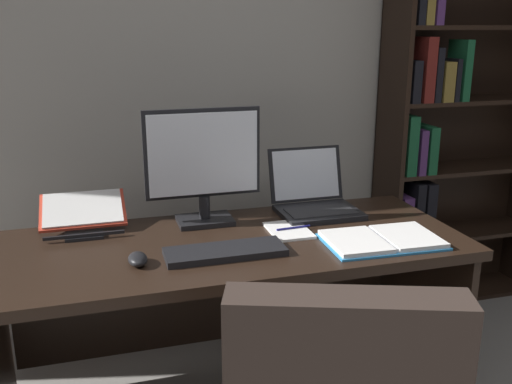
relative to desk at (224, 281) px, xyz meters
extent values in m
cube|color=#B2ADA3|center=(0.02, 0.82, 0.78)|extent=(5.04, 0.12, 2.65)
cube|color=black|center=(0.00, -0.08, 0.18)|extent=(1.77, 0.72, 0.04)
cube|color=black|center=(0.85, -0.08, -0.19)|extent=(0.03, 0.66, 0.70)
cube|color=black|center=(0.00, 0.25, -0.16)|extent=(1.65, 0.03, 0.49)
cube|color=black|center=(1.03, 0.60, 0.58)|extent=(0.02, 0.29, 2.25)
cube|color=black|center=(1.49, 0.73, 0.58)|extent=(0.94, 0.01, 2.25)
cube|color=black|center=(1.49, 0.60, -0.53)|extent=(0.89, 0.27, 0.02)
cube|color=olive|center=(1.09, 0.56, -0.37)|extent=(0.05, 0.19, 0.29)
cube|color=gold|center=(1.15, 0.55, -0.39)|extent=(0.03, 0.18, 0.25)
cube|color=gray|center=(1.19, 0.54, -0.37)|extent=(0.04, 0.16, 0.29)
cube|color=black|center=(1.49, 0.60, -0.16)|extent=(0.89, 0.27, 0.02)
cube|color=#512D66|center=(1.09, 0.56, -0.02)|extent=(0.06, 0.20, 0.25)
cube|color=black|center=(1.16, 0.57, 0.01)|extent=(0.05, 0.23, 0.32)
cube|color=black|center=(1.23, 0.56, 0.01)|extent=(0.06, 0.20, 0.31)
cube|color=black|center=(1.49, 0.60, 0.21)|extent=(0.89, 0.27, 0.02)
cube|color=#195633|center=(1.09, 0.56, 0.38)|extent=(0.05, 0.20, 0.31)
cube|color=#512D66|center=(1.16, 0.55, 0.34)|extent=(0.04, 0.18, 0.23)
cube|color=#195633|center=(1.21, 0.55, 0.35)|extent=(0.05, 0.18, 0.24)
cube|color=black|center=(1.49, 0.60, 0.58)|extent=(0.89, 0.27, 0.02)
cube|color=black|center=(1.09, 0.54, 0.70)|extent=(0.05, 0.16, 0.21)
cube|color=maroon|center=(1.16, 0.55, 0.75)|extent=(0.06, 0.19, 0.32)
cube|color=black|center=(1.21, 0.55, 0.73)|extent=(0.04, 0.17, 0.27)
cube|color=olive|center=(1.27, 0.56, 0.69)|extent=(0.06, 0.20, 0.20)
cube|color=black|center=(1.32, 0.57, 0.70)|extent=(0.03, 0.21, 0.21)
cube|color=#195633|center=(1.37, 0.54, 0.75)|extent=(0.04, 0.16, 0.30)
cube|color=black|center=(1.49, 0.60, 0.95)|extent=(0.89, 0.27, 0.02)
cube|color=olive|center=(1.13, 0.55, 1.06)|extent=(0.04, 0.17, 0.19)
cube|color=#512D66|center=(1.18, 0.54, 1.08)|extent=(0.04, 0.16, 0.23)
cube|color=black|center=(-0.04, 0.15, 0.21)|extent=(0.22, 0.16, 0.02)
cylinder|color=black|center=(-0.04, 0.15, 0.26)|extent=(0.04, 0.04, 0.09)
cube|color=black|center=(-0.04, 0.16, 0.48)|extent=(0.46, 0.02, 0.35)
cube|color=white|center=(-0.04, 0.14, 0.48)|extent=(0.43, 0.00, 0.32)
cube|color=black|center=(0.44, 0.11, 0.21)|extent=(0.33, 0.25, 0.02)
cube|color=#2D2D30|center=(0.44, 0.09, 0.22)|extent=(0.28, 0.14, 0.00)
cube|color=black|center=(0.44, 0.27, 0.34)|extent=(0.33, 0.07, 0.23)
cube|color=white|center=(0.44, 0.27, 0.34)|extent=(0.30, 0.06, 0.21)
cube|color=black|center=(-0.04, -0.21, 0.21)|extent=(0.42, 0.15, 0.02)
ellipsoid|color=black|center=(-0.34, -0.21, 0.22)|extent=(0.06, 0.10, 0.04)
cube|color=black|center=(-0.51, 0.13, 0.20)|extent=(0.14, 0.12, 0.01)
cube|color=black|center=(-0.51, 0.08, 0.22)|extent=(0.29, 0.01, 0.01)
cube|color=#DB422D|center=(-0.51, 0.23, 0.27)|extent=(0.33, 0.21, 0.10)
cube|color=white|center=(-0.51, 0.23, 0.28)|extent=(0.30, 0.19, 0.08)
cube|color=#2D84C6|center=(0.43, -0.25, 0.20)|extent=(0.22, 0.28, 0.01)
cube|color=#2D84C6|center=(0.64, -0.26, 0.20)|extent=(0.22, 0.28, 0.01)
cube|color=white|center=(0.43, -0.25, 0.21)|extent=(0.21, 0.26, 0.02)
cube|color=white|center=(0.64, -0.26, 0.21)|extent=(0.21, 0.26, 0.02)
cylinder|color=#B7B7BC|center=(0.54, -0.26, 0.21)|extent=(0.03, 0.24, 0.02)
cube|color=white|center=(0.25, -0.05, 0.20)|extent=(0.15, 0.21, 0.01)
cylinder|color=navy|center=(0.27, -0.05, 0.21)|extent=(0.14, 0.02, 0.01)
camera|label=1|loc=(-0.46, -2.02, 0.97)|focal=40.35mm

